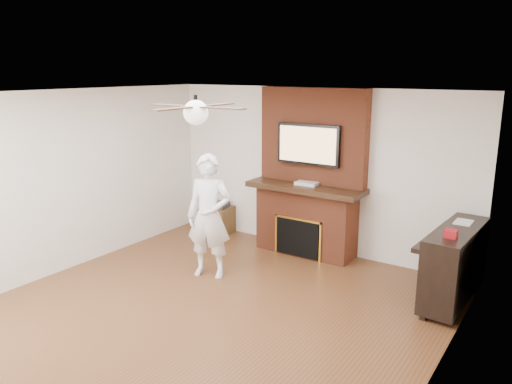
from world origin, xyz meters
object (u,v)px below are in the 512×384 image
Objects in this scene: person at (209,216)px; piano at (454,263)px; side_table at (217,219)px; fireplace at (308,189)px.

person is 3.13m from piano.
side_table is 4.02m from piano.
person is (-0.67, -1.55, -0.15)m from fireplace.
person is at bearing -62.87° from side_table.
person is 1.91m from side_table.
piano is (2.27, -0.55, -0.50)m from fireplace.
person reaches higher than piano.
fireplace is at bearing 48.45° from person.
piano is (2.94, 1.01, -0.34)m from person.
side_table is at bearing 106.89° from person.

